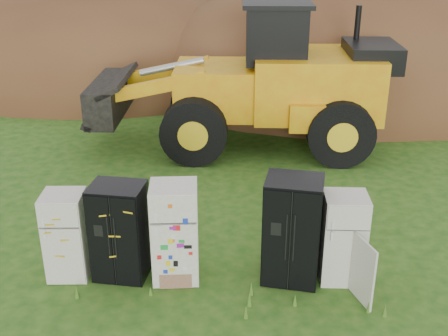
# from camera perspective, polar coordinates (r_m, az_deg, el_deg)

# --- Properties ---
(ground) EXTENTS (120.00, 120.00, 0.00)m
(ground) POSITION_cam_1_polar(r_m,az_deg,el_deg) (10.22, -1.53, -10.90)
(ground) COLOR #1E4A13
(ground) RESTS_ON ground
(fridge_leftmost) EXTENTS (0.72, 0.70, 1.59)m
(fridge_leftmost) POSITION_cam_1_polar(r_m,az_deg,el_deg) (10.23, -15.70, -6.59)
(fridge_leftmost) COLOR silver
(fridge_leftmost) RESTS_ON ground
(fridge_black_side) EXTENTS (1.00, 0.84, 1.75)m
(fridge_black_side) POSITION_cam_1_polar(r_m,az_deg,el_deg) (9.98, -10.52, -6.32)
(fridge_black_side) COLOR black
(fridge_black_side) RESTS_ON ground
(fridge_sticker) EXTENTS (0.85, 0.79, 1.79)m
(fridge_sticker) POSITION_cam_1_polar(r_m,az_deg,el_deg) (9.78, -5.01, -6.52)
(fridge_sticker) COLOR silver
(fridge_sticker) RESTS_ON ground
(fridge_black_right) EXTENTS (1.08, 0.95, 1.92)m
(fridge_black_right) POSITION_cam_1_polar(r_m,az_deg,el_deg) (9.76, 6.95, -6.26)
(fridge_black_right) COLOR black
(fridge_black_right) RESTS_ON ground
(fridge_open_door) EXTENTS (0.75, 0.69, 1.62)m
(fridge_open_door) POSITION_cam_1_polar(r_m,az_deg,el_deg) (9.96, 11.99, -6.96)
(fridge_open_door) COLOR silver
(fridge_open_door) RESTS_ON ground
(wheel_loader) EXTENTS (8.21, 3.36, 3.96)m
(wheel_loader) POSITION_cam_1_polar(r_m,az_deg,el_deg) (15.36, 1.38, 9.25)
(wheel_loader) COLOR gold
(wheel_loader) RESTS_ON ground
(dirt_mound_right) EXTENTS (15.71, 11.52, 8.47)m
(dirt_mound_right) POSITION_cam_1_polar(r_m,az_deg,el_deg) (22.13, 12.14, 7.92)
(dirt_mound_right) COLOR #4E2C19
(dirt_mound_right) RESTS_ON ground
(dirt_mound_left) EXTENTS (14.21, 10.65, 7.56)m
(dirt_mound_left) POSITION_cam_1_polar(r_m,az_deg,el_deg) (23.68, -12.22, 8.93)
(dirt_mound_left) COLOR #4E2C19
(dirt_mound_left) RESTS_ON ground
(dirt_mound_back) EXTENTS (18.34, 12.23, 6.09)m
(dirt_mound_back) POSITION_cam_1_polar(r_m,az_deg,el_deg) (27.20, 0.32, 11.32)
(dirt_mound_back) COLOR #4E2C19
(dirt_mound_back) RESTS_ON ground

